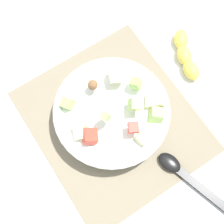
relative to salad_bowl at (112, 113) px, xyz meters
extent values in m
plane|color=silver|center=(-0.01, 0.00, -0.04)|extent=(2.40, 2.40, 0.00)
cube|color=#756B56|center=(-0.01, 0.00, -0.04)|extent=(0.41, 0.36, 0.01)
cylinder|color=white|center=(0.00, 0.00, -0.01)|extent=(0.25, 0.25, 0.05)
torus|color=white|center=(0.00, 0.00, 0.02)|extent=(0.27, 0.27, 0.02)
cube|color=#A3CC6B|center=(-0.06, -0.07, 0.02)|extent=(0.04, 0.05, 0.05)
cube|color=#A3CC6B|center=(-0.02, 0.03, 0.06)|extent=(0.02, 0.03, 0.03)
cube|color=beige|center=(-0.09, -0.02, 0.02)|extent=(0.04, 0.03, 0.03)
cube|color=#A3CC6B|center=(-0.02, -0.04, 0.05)|extent=(0.04, 0.04, 0.04)
cube|color=red|center=(-0.06, -0.01, 0.05)|extent=(0.03, 0.03, 0.02)
cube|color=#BC3828|center=(-0.03, 0.08, 0.04)|extent=(0.04, 0.05, 0.03)
cube|color=#93C160|center=(0.02, -0.07, 0.04)|extent=(0.04, 0.03, 0.03)
cube|color=beige|center=(-0.04, -0.09, 0.02)|extent=(0.06, 0.06, 0.05)
sphere|color=brown|center=(0.07, 0.01, 0.04)|extent=(0.04, 0.03, 0.03)
cube|color=beige|center=(-0.01, 0.08, 0.03)|extent=(0.04, 0.04, 0.04)
cube|color=#93C160|center=(0.07, 0.08, 0.03)|extent=(0.03, 0.04, 0.04)
cube|color=beige|center=(0.06, -0.05, 0.05)|extent=(0.05, 0.04, 0.04)
ellipsoid|color=black|center=(-0.16, -0.05, -0.03)|extent=(0.06, 0.05, 0.01)
cube|color=black|center=(-0.26, -0.08, -0.03)|extent=(0.17, 0.07, 0.01)
ellipsoid|color=yellow|center=(0.08, -0.26, -0.02)|extent=(0.07, 0.06, 0.04)
ellipsoid|color=yellow|center=(0.04, -0.24, -0.02)|extent=(0.06, 0.05, 0.04)
ellipsoid|color=yellow|center=(-0.01, -0.23, -0.02)|extent=(0.06, 0.04, 0.04)
camera|label=1|loc=(-0.20, 0.13, 0.72)|focal=53.33mm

